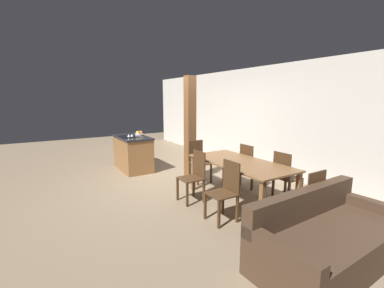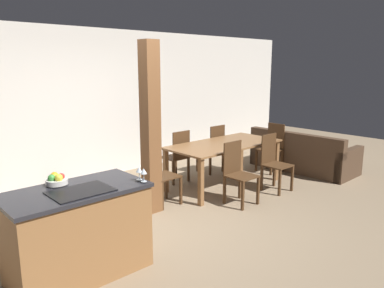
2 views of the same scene
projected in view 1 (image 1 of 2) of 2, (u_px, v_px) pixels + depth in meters
The scene contains 15 objects.
ground_plane at pixel (171, 181), 5.91m from camera, with size 16.00×16.00×0.00m, color #847056.
wall_back at pixel (253, 118), 7.00m from camera, with size 11.20×0.08×2.70m.
kitchen_island at pixel (133, 153), 6.85m from camera, with size 1.34×0.72×0.91m.
fruit_bowl at pixel (139, 133), 6.95m from camera, with size 0.21×0.21×0.11m.
wine_glass_near at pixel (129, 136), 6.10m from camera, with size 0.06×0.06×0.14m.
wine_glass_middle at pixel (132, 135), 6.14m from camera, with size 0.06×0.06×0.14m.
dining_table at pixel (240, 166), 4.69m from camera, with size 2.02×0.96×0.75m.
dining_chair_near_left at pixel (194, 175), 4.73m from camera, with size 0.40×0.40×0.93m.
dining_chair_near_right at pixel (225, 190), 3.97m from camera, with size 0.40×0.40×0.93m.
dining_chair_far_left at pixel (250, 165), 5.46m from camera, with size 0.40×0.40×0.93m.
dining_chair_far_right at pixel (285, 176), 4.70m from camera, with size 0.40×0.40×0.93m.
dining_chair_head_end at pixel (198, 160), 5.88m from camera, with size 0.40×0.40×0.93m.
dining_chair_foot_end at pixel (307, 201), 3.56m from camera, with size 0.40×0.40×0.93m.
couch at pixel (327, 240), 2.97m from camera, with size 0.93×2.01×0.79m.
timber_post at pixel (190, 129), 5.89m from camera, with size 0.21×0.21×2.39m.
Camera 1 is at (5.08, -2.57, 1.89)m, focal length 24.00 mm.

